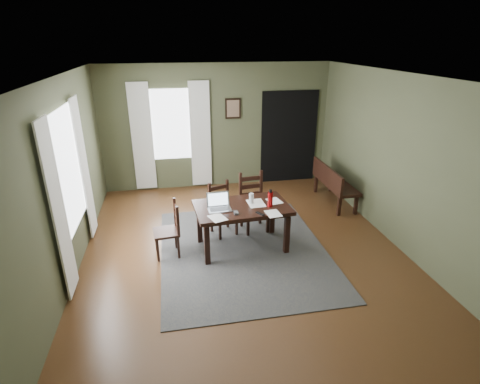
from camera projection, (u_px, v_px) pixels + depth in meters
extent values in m
cube|color=#492C16|center=(243.00, 251.00, 6.02)|extent=(5.00, 6.00, 0.01)
cube|color=#454A30|center=(217.00, 127.00, 8.23)|extent=(5.00, 0.02, 2.70)
cube|color=#454A30|center=(322.00, 303.00, 2.78)|extent=(5.00, 0.02, 2.70)
cube|color=#454A30|center=(63.00, 183.00, 5.07)|extent=(0.02, 6.00, 2.70)
cube|color=#454A30|center=(398.00, 162.00, 5.93)|extent=(0.02, 6.00, 2.70)
cube|color=white|center=(244.00, 76.00, 4.99)|extent=(5.00, 6.00, 0.02)
cube|color=#383838|center=(243.00, 250.00, 6.02)|extent=(2.60, 3.20, 0.01)
cube|color=black|center=(242.00, 208.00, 5.85)|extent=(1.52, 0.99, 0.06)
cube|color=black|center=(242.00, 211.00, 5.87)|extent=(1.36, 0.82, 0.05)
cube|color=black|center=(207.00, 245.00, 5.54)|extent=(0.08, 0.08, 0.62)
cube|color=black|center=(199.00, 225.00, 6.15)|extent=(0.08, 0.08, 0.62)
cube|color=black|center=(287.00, 235.00, 5.85)|extent=(0.08, 0.08, 0.62)
cube|color=black|center=(272.00, 216.00, 6.45)|extent=(0.08, 0.08, 0.62)
cube|color=black|center=(166.00, 232.00, 5.75)|extent=(0.42, 0.42, 0.04)
cube|color=black|center=(156.00, 240.00, 5.92)|extent=(0.04, 0.04, 0.37)
cube|color=black|center=(176.00, 238.00, 6.01)|extent=(0.04, 0.04, 0.37)
cube|color=black|center=(158.00, 250.00, 5.65)|extent=(0.04, 0.04, 0.37)
cube|color=black|center=(179.00, 247.00, 5.73)|extent=(0.04, 0.04, 0.37)
cube|color=black|center=(175.00, 212.00, 5.85)|extent=(0.05, 0.05, 0.47)
cube|color=black|center=(178.00, 221.00, 5.55)|extent=(0.05, 0.05, 0.47)
cube|color=black|center=(177.00, 224.00, 5.75)|extent=(0.05, 0.28, 0.06)
cube|color=black|center=(176.00, 216.00, 5.70)|extent=(0.05, 0.28, 0.06)
cube|color=black|center=(176.00, 209.00, 5.65)|extent=(0.05, 0.28, 0.06)
cube|color=black|center=(224.00, 212.00, 6.39)|extent=(0.51, 0.51, 0.04)
cube|color=black|center=(220.00, 229.00, 6.27)|extent=(0.05, 0.05, 0.39)
cube|color=black|center=(212.00, 221.00, 6.52)|extent=(0.05, 0.05, 0.39)
cube|color=black|center=(237.00, 225.00, 6.42)|extent=(0.05, 0.05, 0.39)
cube|color=black|center=(228.00, 217.00, 6.67)|extent=(0.05, 0.05, 0.39)
cube|color=black|center=(210.00, 197.00, 6.35)|extent=(0.05, 0.05, 0.49)
cube|color=black|center=(227.00, 193.00, 6.51)|extent=(0.05, 0.05, 0.49)
cube|color=black|center=(219.00, 202.00, 6.48)|extent=(0.28, 0.12, 0.07)
cube|color=black|center=(219.00, 195.00, 6.43)|extent=(0.28, 0.12, 0.07)
cube|color=black|center=(218.00, 188.00, 6.38)|extent=(0.28, 0.12, 0.07)
cube|color=black|center=(255.00, 206.00, 6.50)|extent=(0.50, 0.50, 0.04)
cube|color=black|center=(248.00, 224.00, 6.38)|extent=(0.05, 0.05, 0.43)
cube|color=black|center=(241.00, 215.00, 6.70)|extent=(0.05, 0.05, 0.43)
cube|color=black|center=(268.00, 221.00, 6.49)|extent=(0.05, 0.05, 0.43)
cube|color=black|center=(260.00, 212.00, 6.80)|extent=(0.05, 0.05, 0.43)
cube|color=black|center=(240.00, 188.00, 6.51)|extent=(0.05, 0.05, 0.55)
cube|color=black|center=(261.00, 185.00, 6.62)|extent=(0.05, 0.05, 0.55)
cube|color=black|center=(251.00, 194.00, 6.63)|extent=(0.33, 0.07, 0.07)
cube|color=black|center=(251.00, 186.00, 6.57)|extent=(0.33, 0.07, 0.07)
cube|color=black|center=(251.00, 178.00, 6.51)|extent=(0.33, 0.07, 0.07)
cube|color=black|center=(336.00, 183.00, 7.63)|extent=(0.45, 1.41, 0.06)
cube|color=black|center=(356.00, 205.00, 7.20)|extent=(0.06, 0.06, 0.39)
cube|color=black|center=(339.00, 206.00, 7.14)|extent=(0.06, 0.06, 0.39)
cube|color=black|center=(330.00, 183.00, 8.29)|extent=(0.06, 0.06, 0.39)
cube|color=black|center=(316.00, 184.00, 8.23)|extent=(0.06, 0.06, 0.39)
cube|color=black|center=(327.00, 175.00, 7.52)|extent=(0.05, 1.41, 0.34)
cube|color=#B7B7BC|center=(220.00, 209.00, 5.70)|extent=(0.36, 0.26, 0.02)
cube|color=#B7B7BC|center=(218.00, 199.00, 5.77)|extent=(0.35, 0.08, 0.23)
cube|color=silver|center=(218.00, 199.00, 5.76)|extent=(0.31, 0.06, 0.19)
cube|color=#3F3F42|center=(220.00, 209.00, 5.69)|extent=(0.30, 0.16, 0.00)
cube|color=#3F3F42|center=(236.00, 213.00, 5.57)|extent=(0.06, 0.10, 0.03)
cube|color=black|center=(260.00, 214.00, 5.57)|extent=(0.12, 0.16, 0.02)
cylinder|color=silver|center=(251.00, 198.00, 5.90)|extent=(0.10, 0.10, 0.16)
cylinder|color=#AF0D0F|center=(270.00, 199.00, 5.77)|extent=(0.09, 0.09, 0.24)
cylinder|color=black|center=(270.00, 191.00, 5.72)|extent=(0.05, 0.05, 0.04)
cube|color=white|center=(218.00, 218.00, 5.45)|extent=(0.30, 0.33, 0.00)
cube|color=white|center=(273.00, 214.00, 5.58)|extent=(0.24, 0.29, 0.00)
cube|color=white|center=(256.00, 203.00, 5.93)|extent=(0.27, 0.34, 0.00)
cube|color=white|center=(274.00, 201.00, 6.01)|extent=(0.25, 0.30, 0.00)
cube|color=white|center=(68.00, 171.00, 5.22)|extent=(0.01, 1.30, 1.70)
cube|color=white|center=(171.00, 125.00, 7.99)|extent=(1.00, 0.01, 1.50)
cube|color=silver|center=(58.00, 212.00, 4.58)|extent=(0.03, 0.48, 2.30)
cube|color=silver|center=(84.00, 169.00, 6.07)|extent=(0.03, 0.48, 2.30)
cube|color=silver|center=(142.00, 138.00, 7.95)|extent=(0.44, 0.03, 2.30)
cube|color=silver|center=(200.00, 135.00, 8.16)|extent=(0.44, 0.03, 2.30)
cube|color=black|center=(233.00, 108.00, 8.11)|extent=(0.34, 0.03, 0.44)
cube|color=brown|center=(233.00, 109.00, 8.09)|extent=(0.27, 0.01, 0.36)
cube|color=black|center=(289.00, 137.00, 8.60)|extent=(1.30, 0.03, 2.10)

